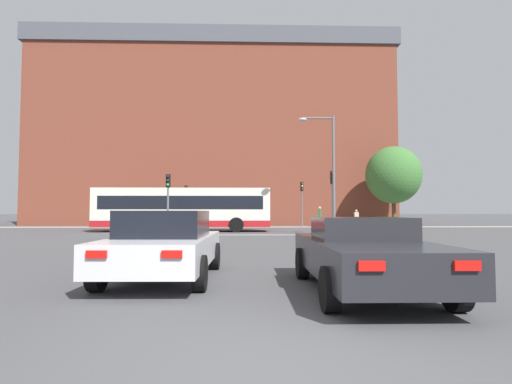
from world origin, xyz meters
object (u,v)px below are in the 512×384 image
traffic_light_near_left (168,193)px  traffic_light_far_right (302,197)px  pedestrian_waiting (320,215)px  pedestrian_walking_west (356,217)px  bus_crossing_lead (183,208)px  street_lamp_junction (327,162)px  traffic_light_far_left (186,199)px  pedestrian_walking_east (164,216)px  traffic_light_near_right (333,191)px  car_saloon_left (165,244)px  car_roadster_right (364,254)px

traffic_light_near_left → traffic_light_far_right: bearing=47.4°
pedestrian_waiting → pedestrian_walking_west: size_ratio=1.17×
bus_crossing_lead → street_lamp_junction: size_ratio=1.69×
bus_crossing_lead → street_lamp_junction: bearing=-116.8°
traffic_light_far_right → pedestrian_walking_west: 5.48m
traffic_light_far_left → pedestrian_walking_east: bearing=-174.9°
bus_crossing_lead → traffic_light_near_left: size_ratio=3.27×
traffic_light_near_left → street_lamp_junction: bearing=-6.6°
traffic_light_near_left → traffic_light_far_left: bearing=92.5°
traffic_light_near_right → bus_crossing_lead: bearing=161.3°
traffic_light_far_left → street_lamp_junction: bearing=-49.9°
traffic_light_near_left → pedestrian_waiting: traffic_light_near_left is taller
pedestrian_waiting → street_lamp_junction: bearing=16.4°
car_saloon_left → pedestrian_walking_east: bearing=102.7°
pedestrian_walking_east → pedestrian_walking_west: bearing=-0.7°
traffic_light_far_right → car_roadster_right: bearing=-96.1°
car_saloon_left → pedestrian_waiting: (8.37, 26.92, 0.37)m
pedestrian_walking_west → traffic_light_far_left: bearing=-10.5°
street_lamp_junction → pedestrian_walking_west: (5.27, 12.63, -3.46)m
bus_crossing_lead → traffic_light_far_right: bearing=-52.8°
bus_crossing_lead → pedestrian_walking_west: bus_crossing_lead is taller
bus_crossing_lead → traffic_light_far_left: 7.47m
car_saloon_left → car_roadster_right: bearing=-19.9°
traffic_light_far_right → street_lamp_junction: size_ratio=0.57×
car_saloon_left → traffic_light_near_right: size_ratio=1.13×
traffic_light_near_left → traffic_light_far_right: traffic_light_far_right is taller
bus_crossing_lead → street_lamp_junction: street_lamp_junction is taller
car_roadster_right → traffic_light_far_left: (-7.27, 28.49, 1.85)m
traffic_light_near_right → pedestrian_walking_west: (4.68, 11.30, -1.75)m
car_saloon_left → traffic_light_far_left: (-3.52, 27.04, 1.79)m
street_lamp_junction → pedestrian_walking_west: street_lamp_junction is taller
traffic_light_near_right → traffic_light_far_right: (-0.42, 10.44, 0.06)m
traffic_light_far_left → pedestrian_walking_west: size_ratio=2.36×
bus_crossing_lead → pedestrian_waiting: bus_crossing_lead is taller
bus_crossing_lead → pedestrian_waiting: (10.99, 7.23, -0.51)m
street_lamp_junction → car_roadster_right: bearing=-99.8°
traffic_light_far_left → pedestrian_walking_east: size_ratio=2.23×
traffic_light_far_left → street_lamp_junction: (10.12, -12.00, 1.86)m
traffic_light_near_left → traffic_light_near_right: bearing=1.2°
car_saloon_left → pedestrian_walking_west: size_ratio=2.84×
traffic_light_near_left → street_lamp_junction: street_lamp_junction is taller
pedestrian_waiting → pedestrian_walking_east: 13.80m
car_saloon_left → traffic_light_near_left: 16.53m
street_lamp_junction → pedestrian_walking_west: bearing=67.3°
traffic_light_near_right → street_lamp_junction: size_ratio=0.55×
bus_crossing_lead → pedestrian_walking_east: (-2.81, 7.19, -0.64)m
bus_crossing_lead → street_lamp_junction: (9.22, -4.65, 2.76)m
bus_crossing_lead → traffic_light_near_left: (-0.42, -3.53, 0.90)m
car_saloon_left → traffic_light_far_left: traffic_light_far_left is taller
traffic_light_near_left → traffic_light_far_right: 14.49m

